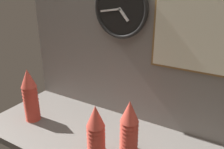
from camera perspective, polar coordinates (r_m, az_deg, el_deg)
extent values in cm
cube|color=slate|center=(124.34, 3.09, -17.30)|extent=(160.00, 56.00, 4.00)
cube|color=slate|center=(123.08, 9.49, 10.34)|extent=(160.00, 3.00, 105.00)
cone|color=#DB4C3D|center=(115.84, -3.82, -16.12)|extent=(8.71, 8.71, 10.51)
cone|color=#DB4C3D|center=(114.57, -3.85, -15.30)|extent=(8.71, 8.71, 10.51)
cone|color=#DB4C3D|center=(113.33, -3.88, -14.46)|extent=(8.71, 8.71, 10.51)
cone|color=#DB4C3D|center=(112.11, -3.91, -13.60)|extent=(8.71, 8.71, 10.51)
cone|color=#DB4C3D|center=(110.92, -3.93, -12.72)|extent=(8.71, 8.71, 10.51)
cone|color=#DB4C3D|center=(109.75, -3.96, -11.82)|extent=(8.71, 8.71, 10.51)
cone|color=#DB4C3D|center=(108.61, -3.99, -10.91)|extent=(8.71, 8.71, 10.51)
cone|color=#DB4C3D|center=(107.50, -4.02, -9.97)|extent=(8.71, 8.71, 10.51)
cone|color=#DB4C3D|center=(116.41, 4.04, -15.91)|extent=(8.71, 8.71, 10.51)
cone|color=#DB4C3D|center=(115.15, 4.07, -15.09)|extent=(8.71, 8.71, 10.51)
cone|color=#DB4C3D|center=(113.91, 4.10, -14.25)|extent=(8.71, 8.71, 10.51)
cone|color=#DB4C3D|center=(112.70, 4.13, -13.39)|extent=(8.71, 8.71, 10.51)
cone|color=#DB4C3D|center=(111.51, 4.16, -12.52)|extent=(8.71, 8.71, 10.51)
cone|color=#DB4C3D|center=(110.35, 4.19, -11.62)|extent=(8.71, 8.71, 10.51)
cone|color=#DB4C3D|center=(109.22, 4.22, -10.71)|extent=(8.71, 8.71, 10.51)
cone|color=#DB4C3D|center=(108.11, 4.25, -9.78)|extent=(8.71, 8.71, 10.51)
cone|color=#DB4C3D|center=(107.04, 4.28, -8.83)|extent=(8.71, 8.71, 10.51)
cone|color=#DB4C3D|center=(147.10, -18.59, -8.36)|extent=(8.71, 8.71, 10.51)
cone|color=#DB4C3D|center=(146.11, -18.69, -7.65)|extent=(8.71, 8.71, 10.51)
cone|color=#DB4C3D|center=(145.13, -18.79, -6.93)|extent=(8.71, 8.71, 10.51)
cone|color=#DB4C3D|center=(144.18, -18.89, -6.21)|extent=(8.71, 8.71, 10.51)
cone|color=#DB4C3D|center=(143.26, -18.99, -5.47)|extent=(8.71, 8.71, 10.51)
cone|color=#DB4C3D|center=(142.36, -19.09, -4.72)|extent=(8.71, 8.71, 10.51)
cone|color=#DB4C3D|center=(141.48, -19.19, -3.96)|extent=(8.71, 8.71, 10.51)
cone|color=#DB4C3D|center=(140.63, -19.29, -3.20)|extent=(8.71, 8.71, 10.51)
cone|color=#DB4C3D|center=(139.81, -19.40, -2.42)|extent=(8.71, 8.71, 10.51)
cone|color=#DB4C3D|center=(139.01, -19.51, -1.64)|extent=(8.71, 8.71, 10.51)
cone|color=#DB4C3D|center=(138.24, -19.61, -0.85)|extent=(8.71, 8.71, 10.51)
cylinder|color=black|center=(126.05, 2.17, 15.53)|extent=(30.02, 1.80, 30.02)
torus|color=black|center=(125.34, 1.99, 15.50)|extent=(30.80, 1.98, 30.80)
cube|color=white|center=(124.10, 2.88, 14.10)|extent=(5.93, 0.60, 6.56)
cube|color=white|center=(127.90, -0.48, 15.23)|extent=(11.72, 0.60, 2.72)
cylinder|color=white|center=(124.92, 1.87, 15.48)|extent=(1.50, 0.60, 1.50)
cube|color=olive|center=(113.70, 19.52, 14.32)|extent=(38.11, 0.60, 57.12)
cube|color=#EFEACC|center=(113.29, 19.47, 14.30)|extent=(35.71, 1.20, 54.72)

